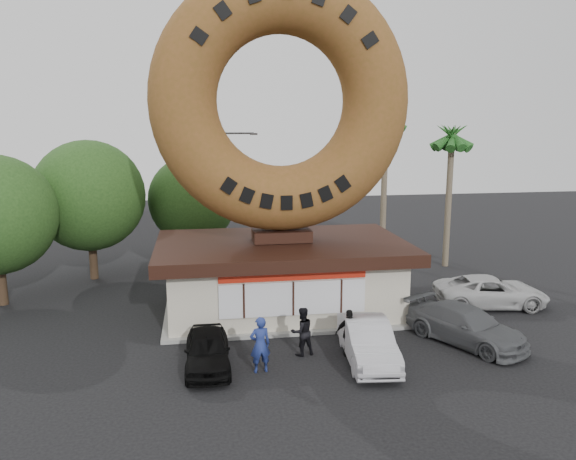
% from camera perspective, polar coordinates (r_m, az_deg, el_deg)
% --- Properties ---
extents(ground, '(90.00, 90.00, 0.00)m').
position_cam_1_polar(ground, '(20.73, 1.93, -13.53)').
color(ground, black).
rests_on(ground, ground).
extents(donut_shop, '(11.20, 7.20, 3.80)m').
position_cam_1_polar(donut_shop, '(25.69, -0.63, -4.45)').
color(donut_shop, beige).
rests_on(donut_shop, ground).
extents(giant_donut, '(11.29, 2.88, 11.29)m').
position_cam_1_polar(giant_donut, '(24.80, -0.68, 12.93)').
color(giant_donut, brown).
rests_on(giant_donut, donut_shop).
extents(tree_west, '(6.00, 6.00, 7.65)m').
position_cam_1_polar(tree_west, '(32.27, -19.56, 3.29)').
color(tree_west, '#473321').
rests_on(tree_west, ground).
extents(tree_mid, '(5.20, 5.20, 6.63)m').
position_cam_1_polar(tree_mid, '(33.81, -9.68, 3.03)').
color(tree_mid, '#473321').
rests_on(tree_mid, ground).
extents(palm_near, '(2.60, 2.60, 9.75)m').
position_cam_1_polar(palm_near, '(34.38, 9.93, 10.50)').
color(palm_near, '#726651').
rests_on(palm_near, ground).
extents(palm_far, '(2.60, 2.60, 8.75)m').
position_cam_1_polar(palm_far, '(34.33, 16.30, 8.67)').
color(palm_far, '#726651').
rests_on(palm_far, ground).
extents(street_lamp, '(2.11, 0.20, 8.00)m').
position_cam_1_polar(street_lamp, '(34.80, -6.16, 4.11)').
color(street_lamp, '#59595E').
rests_on(street_lamp, ground).
extents(person_left, '(0.79, 0.58, 2.01)m').
position_cam_1_polar(person_left, '(19.83, -2.85, -11.55)').
color(person_left, navy).
rests_on(person_left, ground).
extents(person_center, '(1.05, 0.91, 1.85)m').
position_cam_1_polar(person_center, '(21.19, 1.43, -10.26)').
color(person_center, black).
rests_on(person_center, ground).
extents(person_right, '(1.09, 0.55, 1.79)m').
position_cam_1_polar(person_right, '(21.22, 6.27, -10.37)').
color(person_right, black).
rests_on(person_right, ground).
extents(car_black, '(1.62, 3.92, 1.33)m').
position_cam_1_polar(car_black, '(20.46, -8.19, -11.96)').
color(car_black, black).
rests_on(car_black, ground).
extents(car_silver, '(2.00, 4.67, 1.50)m').
position_cam_1_polar(car_silver, '(20.96, 8.11, -11.12)').
color(car_silver, '#B8B7BD').
rests_on(car_silver, ground).
extents(car_grey, '(4.17, 5.36, 1.45)m').
position_cam_1_polar(car_grey, '(23.41, 17.62, -9.22)').
color(car_grey, '#595B5E').
rests_on(car_grey, ground).
extents(car_white, '(5.50, 3.15, 1.44)m').
position_cam_1_polar(car_white, '(28.25, 19.92, -5.89)').
color(car_white, silver).
rests_on(car_white, ground).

